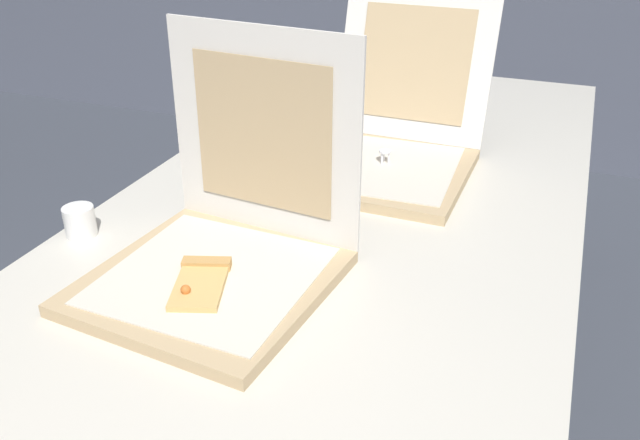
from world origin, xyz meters
name	(u,v)px	position (x,y,z in m)	size (l,w,h in m)	color
table	(340,229)	(0.00, 0.60, 0.69)	(0.93, 2.19, 0.74)	silver
pizza_box_front	(222,247)	(-0.10, 0.30, 0.79)	(0.41, 0.41, 0.39)	tan
pizza_box_middle	(390,145)	(0.03, 0.85, 0.79)	(0.38, 0.49, 0.38)	tan
cup_white_mid	(236,160)	(-0.28, 0.69, 0.77)	(0.06, 0.06, 0.06)	white
cup_white_near_left	(80,221)	(-0.42, 0.33, 0.77)	(0.06, 0.06, 0.06)	white
cup_white_far	(302,126)	(-0.23, 0.96, 0.77)	(0.06, 0.06, 0.06)	white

